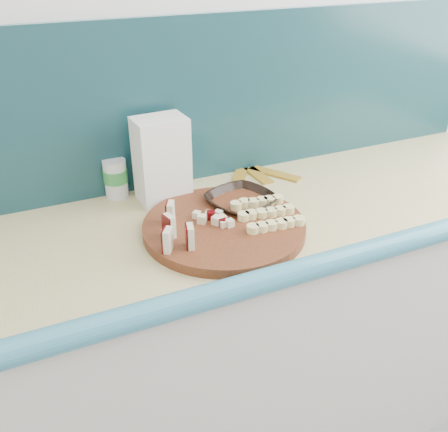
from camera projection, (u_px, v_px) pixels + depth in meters
kitchen_counter at (226, 340)px, 1.62m from camera, size 2.20×0.63×0.91m
backsplash at (187, 103)px, 1.50m from camera, size 2.20×0.02×0.50m
cutting_board at (224, 227)px, 1.33m from camera, size 0.47×0.47×0.03m
apple_wedges at (174, 229)px, 1.23m from camera, size 0.08×0.17×0.06m
apple_chunks at (214, 221)px, 1.31m from camera, size 0.06×0.08×0.02m
banana_slices at (266, 213)px, 1.35m from camera, size 0.17×0.17×0.02m
brown_bowl at (241, 203)px, 1.43m from camera, size 0.23×0.23×0.05m
flour_bag at (162, 160)px, 1.44m from camera, size 0.15×0.11×0.25m
canister at (116, 178)px, 1.48m from camera, size 0.07×0.07×0.12m
banana_peel at (256, 175)px, 1.64m from camera, size 0.26×0.21×0.01m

